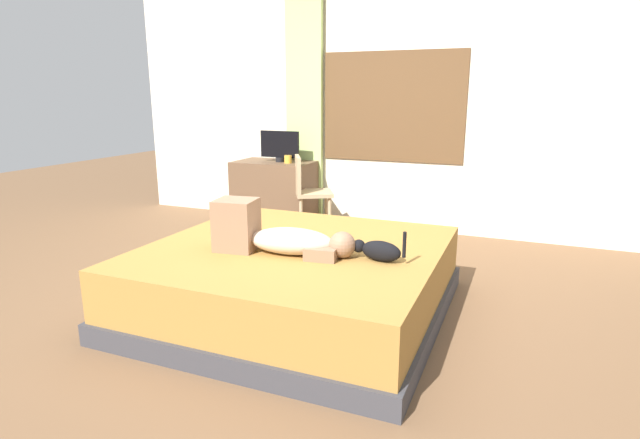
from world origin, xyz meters
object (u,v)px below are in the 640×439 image
object	(u,v)px
chair_by_desk	(307,189)
cup	(288,159)
cat	(378,250)
person_lying	(277,236)
desk	(275,193)
bed	(296,279)
tv_monitor	(280,146)

from	to	relation	value
chair_by_desk	cup	bearing A→B (deg)	145.81
cat	cup	world-z (taller)	cup
chair_by_desk	person_lying	bearing A→B (deg)	-71.43
person_lying	chair_by_desk	bearing A→B (deg)	108.57
person_lying	cat	xyz separation A→B (m)	(0.66, 0.09, -0.05)
person_lying	desk	bearing A→B (deg)	117.85
bed	cup	xyz separation A→B (m)	(-1.07, 2.08, 0.55)
person_lying	cup	xyz separation A→B (m)	(-1.02, 2.26, 0.19)
cat	desk	xyz separation A→B (m)	(-1.89, 2.24, -0.18)
desk	tv_monitor	bearing A→B (deg)	-0.00
tv_monitor	cup	size ratio (longest dim) A/B	5.51
person_lying	cup	size ratio (longest dim) A/B	10.82
person_lying	desk	distance (m)	2.64
person_lying	chair_by_desk	size ratio (longest dim) A/B	1.10
bed	cup	world-z (taller)	cup
cat	cup	bearing A→B (deg)	127.76
tv_monitor	desk	bearing A→B (deg)	180.00
cat	desk	world-z (taller)	desk
tv_monitor	cup	world-z (taller)	tv_monitor
person_lying	chair_by_desk	distance (m)	2.15
bed	tv_monitor	distance (m)	2.56
person_lying	cup	world-z (taller)	cup
cat	cup	size ratio (longest dim) A/B	4.09
cup	desk	bearing A→B (deg)	162.24
bed	person_lying	bearing A→B (deg)	-105.29
bed	chair_by_desk	distance (m)	2.01
person_lying	bed	bearing A→B (deg)	74.71
person_lying	tv_monitor	distance (m)	2.62
cup	bed	bearing A→B (deg)	-62.83
desk	cup	size ratio (longest dim) A/B	10.32
cat	cup	xyz separation A→B (m)	(-1.68, 2.17, 0.24)
desk	cup	xyz separation A→B (m)	(0.21, -0.07, 0.41)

